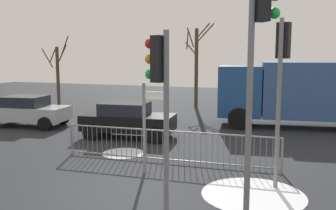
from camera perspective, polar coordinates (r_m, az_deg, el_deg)
The scene contains 13 objects.
ground_plane at distance 9.52m, azimuth -6.28°, elevation -13.68°, with size 60.00×60.00×0.00m, color #26282D.
traffic_light_mid_right at distance 6.78m, azimuth 13.59°, elevation 9.20°, with size 0.51×0.42×5.03m.
traffic_light_foreground_right at distance 7.31m, azimuth -1.19°, elevation 3.09°, with size 0.55×0.37×3.93m.
traffic_light_rear_right at distance 9.99m, azimuth 16.95°, elevation 5.84°, with size 0.37×0.55×4.36m.
direction_sign_post at distance 10.83m, azimuth -3.33°, elevation -2.73°, with size 0.79×0.16×2.66m.
pedestrian_guard_railing at distance 12.03m, azimuth -0.02°, elevation -6.29°, with size 7.05×0.35×1.07m.
car_black_near at distance 15.77m, azimuth -6.16°, elevation -2.16°, with size 3.96×2.26×1.47m.
car_silver_trailing at distance 19.30m, azimuth -20.58°, elevation -0.80°, with size 3.99×2.34×1.47m.
delivery_truck at distance 18.77m, azimuth 18.93°, elevation 2.04°, with size 7.30×3.49×3.10m.
bare_tree_left at distance 24.26m, azimuth 4.31°, elevation 6.28°, with size 1.80×1.80×5.42m.
bare_tree_centre at distance 26.10m, azimuth -16.42°, elevation 4.71°, with size 1.79×1.80×4.65m.
snow_patch_kerb at distance 9.80m, azimuth 12.83°, elevation -13.15°, with size 2.57×2.57×0.01m, color white.
snow_patch_island at distance 13.40m, azimuth -6.80°, elevation -7.29°, with size 1.50×1.50×0.01m, color white.
Camera 1 is at (3.90, -7.97, 3.48)m, focal length 40.11 mm.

